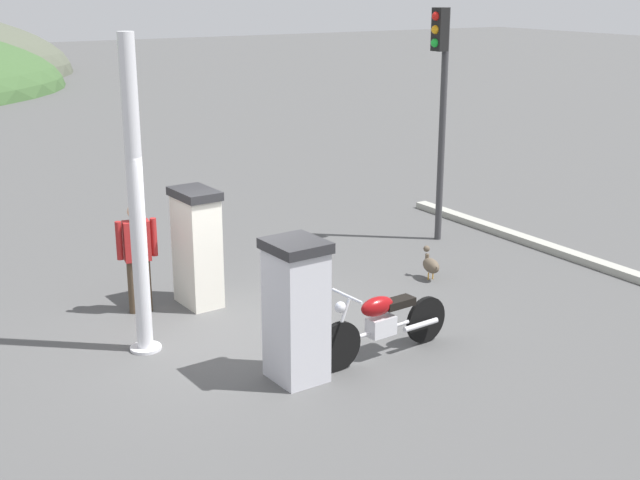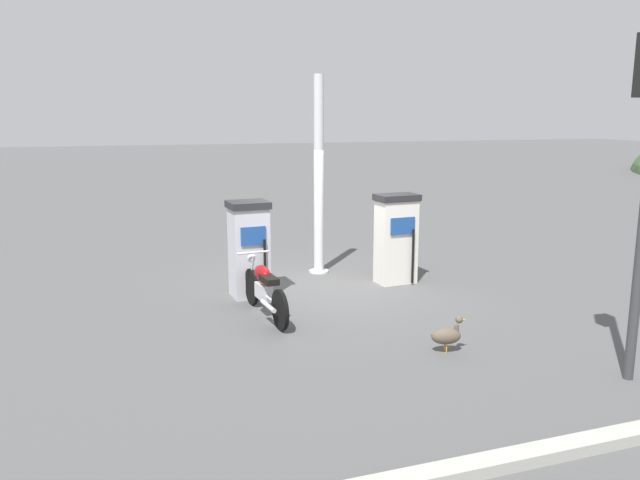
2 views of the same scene
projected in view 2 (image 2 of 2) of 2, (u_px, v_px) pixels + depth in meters
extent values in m
plane|color=#4C4C4C|center=(325.00, 288.00, 11.80)|extent=(120.00, 120.00, 0.00)
cube|color=silver|center=(249.00, 252.00, 11.17)|extent=(0.60, 0.66, 1.59)
cube|color=#1E478C|center=(253.00, 236.00, 10.83)|extent=(0.06, 0.44, 0.32)
cube|color=#262628|center=(248.00, 205.00, 11.00)|extent=(0.66, 0.73, 0.12)
cylinder|color=black|center=(265.00, 269.00, 10.98)|extent=(0.05, 0.05, 1.03)
cube|color=silver|center=(396.00, 242.00, 12.07)|extent=(0.51, 0.74, 1.60)
cube|color=#1E478C|center=(403.00, 226.00, 11.77)|extent=(0.06, 0.50, 0.32)
cube|color=#262628|center=(397.00, 197.00, 11.90)|extent=(0.56, 0.82, 0.12)
cylinder|color=black|center=(413.00, 256.00, 11.93)|extent=(0.05, 0.05, 1.04)
cylinder|color=black|center=(252.00, 287.00, 10.73)|extent=(0.63, 0.11, 0.63)
cylinder|color=black|center=(280.00, 310.00, 9.46)|extent=(0.63, 0.11, 0.63)
cube|color=silver|center=(264.00, 291.00, 10.12)|extent=(0.38, 0.23, 0.24)
cylinder|color=silver|center=(265.00, 295.00, 10.09)|extent=(1.07, 0.14, 0.05)
ellipsoid|color=maroon|center=(262.00, 273.00, 10.13)|extent=(0.50, 0.26, 0.24)
cube|color=black|center=(269.00, 280.00, 9.83)|extent=(0.46, 0.24, 0.10)
cylinder|color=silver|center=(252.00, 270.00, 10.64)|extent=(0.26, 0.06, 0.57)
cylinder|color=silver|center=(253.00, 253.00, 10.51)|extent=(0.08, 0.56, 0.04)
sphere|color=silver|center=(251.00, 258.00, 10.62)|extent=(0.15, 0.15, 0.14)
cylinder|color=silver|center=(268.00, 306.00, 9.59)|extent=(0.55, 0.12, 0.07)
cylinder|color=#473828|center=(385.00, 255.00, 12.87)|extent=(0.15, 0.15, 0.77)
cylinder|color=#473828|center=(383.00, 253.00, 13.06)|extent=(0.15, 0.15, 0.77)
cube|color=maroon|center=(385.00, 221.00, 12.84)|extent=(0.39, 0.26, 0.57)
cylinder|color=maroon|center=(388.00, 222.00, 12.60)|extent=(0.10, 0.10, 0.55)
cylinder|color=maroon|center=(382.00, 218.00, 13.06)|extent=(0.10, 0.10, 0.55)
sphere|color=tan|center=(385.00, 201.00, 12.75)|extent=(0.25, 0.25, 0.21)
ellipsoid|color=brown|center=(446.00, 336.00, 8.58)|extent=(0.29, 0.44, 0.23)
cylinder|color=brown|center=(456.00, 331.00, 8.59)|extent=(0.08, 0.08, 0.16)
sphere|color=brown|center=(459.00, 320.00, 8.56)|extent=(0.12, 0.12, 0.10)
cone|color=orange|center=(464.00, 320.00, 8.57)|extent=(0.06, 0.08, 0.05)
cone|color=brown|center=(433.00, 334.00, 8.55)|extent=(0.09, 0.09, 0.08)
cylinder|color=orange|center=(445.00, 347.00, 8.65)|extent=(0.02, 0.02, 0.11)
cylinder|color=orange|center=(446.00, 349.00, 8.58)|extent=(0.02, 0.02, 0.11)
sphere|color=green|center=(640.00, 85.00, 7.30)|extent=(0.16, 0.16, 0.15)
cylinder|color=silver|center=(319.00, 176.00, 12.63)|extent=(0.20, 0.20, 3.97)
cylinder|color=silver|center=(319.00, 271.00, 13.01)|extent=(0.40, 0.40, 0.04)
cube|color=#9E9E93|center=(544.00, 453.00, 5.94)|extent=(0.35, 8.36, 0.12)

